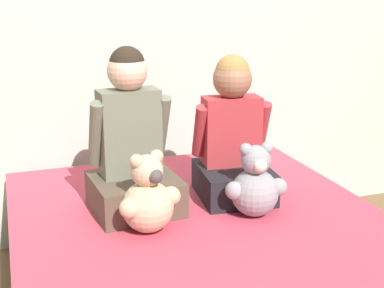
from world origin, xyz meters
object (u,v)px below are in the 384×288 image
object	(u,v)px
teddy_bear_held_by_right_child	(255,185)
child_on_right	(233,140)
teddy_bear_held_by_left_child	(148,199)
bed	(212,282)
child_on_left	(132,149)

from	to	relation	value
teddy_bear_held_by_right_child	child_on_right	bearing A→B (deg)	96.23
teddy_bear_held_by_left_child	bed	bearing A→B (deg)	-38.36
bed	teddy_bear_held_by_right_child	world-z (taller)	teddy_bear_held_by_right_child
teddy_bear_held_by_right_child	child_on_left	bearing A→B (deg)	158.88
bed	teddy_bear_held_by_left_child	size ratio (longest dim) A/B	6.05
child_on_right	bed	bearing A→B (deg)	-117.99
child_on_left	teddy_bear_held_by_right_child	xyz separation A→B (m)	(0.45, -0.24, -0.13)
child_on_left	teddy_bear_held_by_left_child	world-z (taller)	child_on_left
child_on_right	child_on_left	bearing A→B (deg)	-173.75
teddy_bear_held_by_right_child	bed	bearing A→B (deg)	-152.72
teddy_bear_held_by_left_child	teddy_bear_held_by_right_child	xyz separation A→B (m)	(0.45, -0.00, -0.00)
bed	teddy_bear_held_by_right_child	bearing A→B (deg)	20.26
child_on_left	teddy_bear_held_by_right_child	distance (m)	0.53
child_on_right	teddy_bear_held_by_left_child	world-z (taller)	child_on_right
bed	child_on_left	size ratio (longest dim) A/B	2.83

